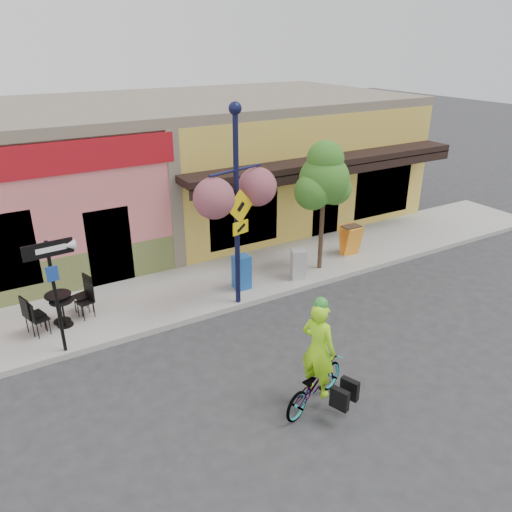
# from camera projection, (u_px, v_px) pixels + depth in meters

# --- Properties ---
(ground) EXTENTS (90.00, 90.00, 0.00)m
(ground) POSITION_uv_depth(u_px,v_px,m) (269.00, 312.00, 12.77)
(ground) COLOR #2D2D30
(ground) RESTS_ON ground
(sidewalk) EXTENTS (24.00, 3.00, 0.15)m
(sidewalk) POSITION_uv_depth(u_px,v_px,m) (232.00, 279.00, 14.31)
(sidewalk) COLOR #9E9B93
(sidewalk) RESTS_ON ground
(curb) EXTENTS (24.00, 0.12, 0.15)m
(curb) POSITION_uv_depth(u_px,v_px,m) (258.00, 300.00, 13.17)
(curb) COLOR #A8A59E
(curb) RESTS_ON ground
(building) EXTENTS (18.20, 8.20, 4.50)m
(building) POSITION_uv_depth(u_px,v_px,m) (159.00, 166.00, 17.78)
(building) COLOR #D5696D
(building) RESTS_ON ground
(bicycle) EXTENTS (1.87, 1.18, 0.93)m
(bicycle) POSITION_uv_depth(u_px,v_px,m) (314.00, 383.00, 9.41)
(bicycle) COLOR maroon
(bicycle) RESTS_ON ground
(cyclist_rider) EXTENTS (0.67, 0.82, 1.92)m
(cyclist_rider) POSITION_uv_depth(u_px,v_px,m) (318.00, 361.00, 9.24)
(cyclist_rider) COLOR #A4FF1A
(cyclist_rider) RESTS_ON ground
(lamp_post) EXTENTS (1.71, 1.01, 5.03)m
(lamp_post) POSITION_uv_depth(u_px,v_px,m) (237.00, 210.00, 11.96)
(lamp_post) COLOR #121539
(lamp_post) RESTS_ON sidewalk
(one_way_sign) EXTENTS (1.01, 0.29, 2.59)m
(one_way_sign) POSITION_uv_depth(u_px,v_px,m) (56.00, 298.00, 10.44)
(one_way_sign) COLOR black
(one_way_sign) RESTS_ON sidewalk
(cafe_set_left) EXTENTS (1.62, 1.09, 0.89)m
(cafe_set_left) POSITION_uv_depth(u_px,v_px,m) (63.00, 309.00, 11.72)
(cafe_set_left) COLOR black
(cafe_set_left) RESTS_ON sidewalk
(cafe_set_right) EXTENTS (1.80, 1.28, 0.98)m
(cafe_set_right) POSITION_uv_depth(u_px,v_px,m) (59.00, 304.00, 11.85)
(cafe_set_right) COLOR black
(cafe_set_right) RESTS_ON sidewalk
(newspaper_box_blue) EXTENTS (0.43, 0.38, 0.95)m
(newspaper_box_blue) POSITION_uv_depth(u_px,v_px,m) (242.00, 272.00, 13.49)
(newspaper_box_blue) COLOR #1B53A4
(newspaper_box_blue) RESTS_ON sidewalk
(newspaper_box_grey) EXTENTS (0.51, 0.49, 0.87)m
(newspaper_box_grey) POSITION_uv_depth(u_px,v_px,m) (298.00, 264.00, 14.07)
(newspaper_box_grey) COLOR #B2B2B2
(newspaper_box_grey) RESTS_ON sidewalk
(street_tree) EXTENTS (1.91, 1.91, 3.82)m
(street_tree) POSITION_uv_depth(u_px,v_px,m) (323.00, 206.00, 14.11)
(street_tree) COLOR #3D7A26
(street_tree) RESTS_ON sidewalk
(sandwich_board) EXTENTS (0.58, 0.43, 0.96)m
(sandwich_board) POSITION_uv_depth(u_px,v_px,m) (354.00, 242.00, 15.47)
(sandwich_board) COLOR orange
(sandwich_board) RESTS_ON sidewalk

